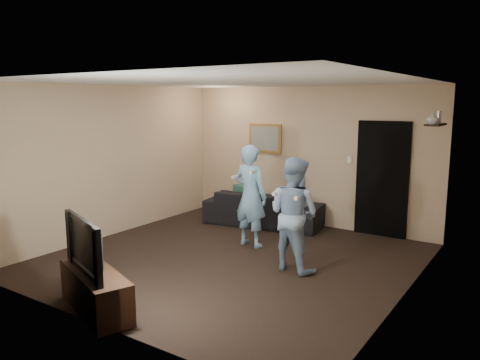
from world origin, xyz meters
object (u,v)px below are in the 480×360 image
Objects in this scene: wii_player_left at (251,196)px; wii_player_right at (293,214)px; sofa at (264,208)px; tv_console at (96,291)px; television at (93,244)px.

wii_player_left is 1.22m from wii_player_right.
wii_player_left is (0.49, -1.23, 0.51)m from sofa.
sofa is 1.73× the size of tv_console.
wii_player_right is at bearing 122.03° from sofa.
tv_console is 2.77m from wii_player_right.
wii_player_right is (1.07, -0.58, -0.04)m from wii_player_left.
wii_player_right is (1.19, 2.44, 0.01)m from television.
tv_console is 3.08m from wii_player_left.
tv_console is 0.77× the size of wii_player_left.
sofa is 2.06× the size of television.
tv_console is 1.19× the size of television.
sofa reaches higher than tv_console.
television is (0.00, 0.00, 0.53)m from tv_console.
sofa is at bearing 115.75° from tv_console.
wii_player_left reaches higher than tv_console.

